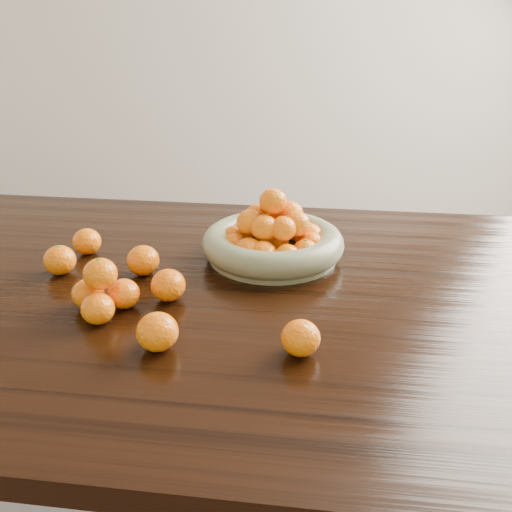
# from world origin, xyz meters

# --- Properties ---
(dining_table) EXTENTS (2.00, 1.00, 0.75)m
(dining_table) POSITION_xyz_m (0.00, 0.00, 0.66)
(dining_table) COLOR black
(dining_table) RESTS_ON ground
(fruit_bowl) EXTENTS (0.30, 0.30, 0.15)m
(fruit_bowl) POSITION_xyz_m (-0.03, 0.16, 0.79)
(fruit_bowl) COLOR #747958
(fruit_bowl) RESTS_ON dining_table
(orange_pyramid) EXTENTS (0.12, 0.12, 0.10)m
(orange_pyramid) POSITION_xyz_m (-0.30, -0.12, 0.79)
(orange_pyramid) COLOR orange
(orange_pyramid) RESTS_ON dining_table
(loose_orange_0) EXTENTS (0.06, 0.06, 0.06)m
(loose_orange_0) POSITION_xyz_m (-0.45, 0.02, 0.78)
(loose_orange_0) COLOR orange
(loose_orange_0) RESTS_ON dining_table
(loose_orange_1) EXTENTS (0.07, 0.07, 0.06)m
(loose_orange_1) POSITION_xyz_m (-0.18, -0.22, 0.78)
(loose_orange_1) COLOR orange
(loose_orange_1) RESTS_ON dining_table
(loose_orange_2) EXTENTS (0.06, 0.06, 0.06)m
(loose_orange_2) POSITION_xyz_m (0.05, -0.20, 0.78)
(loose_orange_2) COLOR orange
(loose_orange_2) RESTS_ON dining_table
(loose_orange_3) EXTENTS (0.06, 0.06, 0.06)m
(loose_orange_3) POSITION_xyz_m (-0.44, 0.13, 0.78)
(loose_orange_3) COLOR orange
(loose_orange_3) RESTS_ON dining_table
(loose_orange_4) EXTENTS (0.06, 0.06, 0.06)m
(loose_orange_4) POSITION_xyz_m (-0.28, 0.04, 0.78)
(loose_orange_4) COLOR orange
(loose_orange_4) RESTS_ON dining_table
(loose_orange_5) EXTENTS (0.06, 0.06, 0.06)m
(loose_orange_5) POSITION_xyz_m (-0.20, -0.06, 0.78)
(loose_orange_5) COLOR orange
(loose_orange_5) RESTS_ON dining_table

